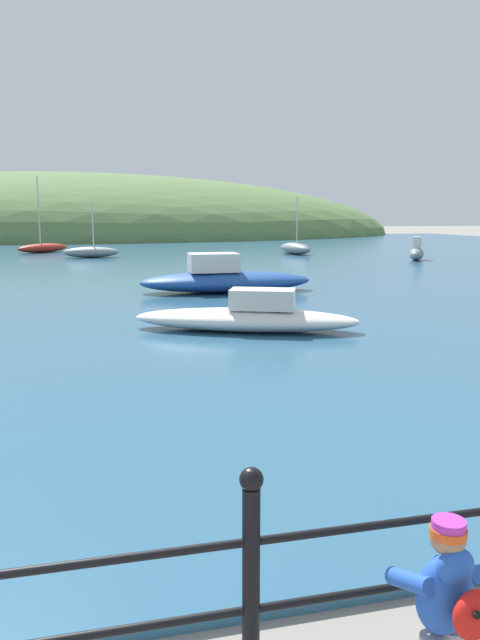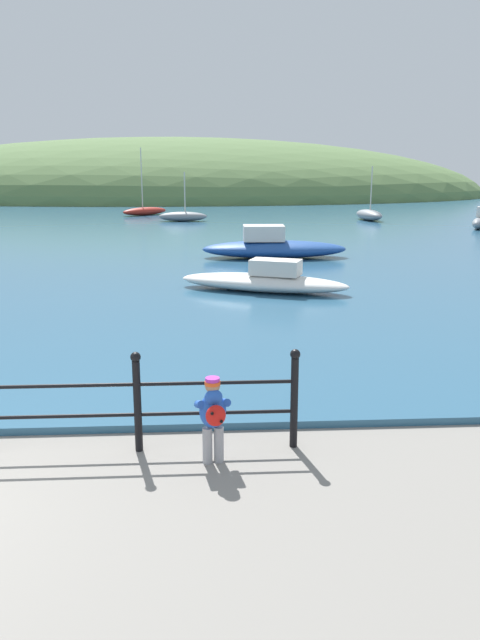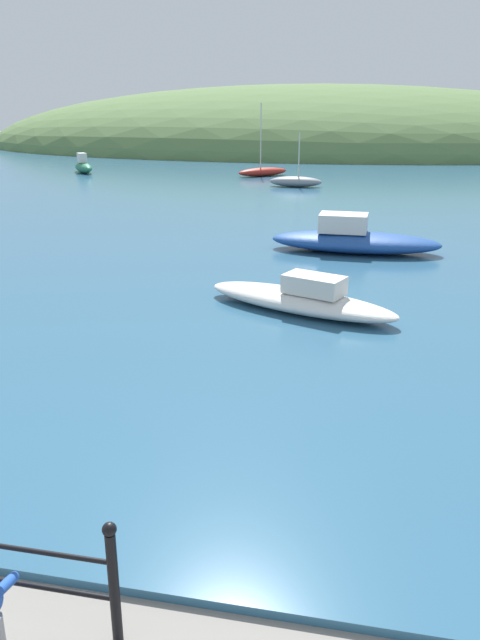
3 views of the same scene
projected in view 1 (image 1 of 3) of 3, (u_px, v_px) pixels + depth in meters
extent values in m
cube|color=#2D5B7A|center=(40.00, 260.00, 31.66)|extent=(80.00, 60.00, 0.10)
ellipsoid|color=#567542|center=(61.00, 236.00, 63.93)|extent=(70.31, 38.67, 12.78)
cylinder|color=black|center=(251.00, 592.00, 3.12)|extent=(0.09, 0.09, 1.10)
sphere|color=black|center=(251.00, 479.00, 3.02)|extent=(0.12, 0.12, 0.12)
ellipsoid|color=blue|center=(444.00, 595.00, 2.98)|extent=(0.33, 0.26, 0.40)
ellipsoid|color=blue|center=(455.00, 567.00, 2.90)|extent=(0.22, 0.15, 0.18)
cylinder|color=blue|center=(410.00, 581.00, 3.00)|extent=(0.14, 0.32, 0.19)
cylinder|color=blue|center=(457.00, 569.00, 3.11)|extent=(0.14, 0.32, 0.19)
sphere|color=#A37556|center=(448.00, 538.00, 2.93)|extent=(0.17, 0.17, 0.17)
cylinder|color=#E5511E|center=(448.00, 532.00, 2.93)|extent=(0.17, 0.17, 0.04)
cylinder|color=#B233AD|center=(449.00, 524.00, 2.92)|extent=(0.16, 0.16, 0.04)
ellipsoid|color=red|center=(474.00, 615.00, 2.80)|extent=(0.24, 0.16, 0.24)
sphere|color=black|center=(477.00, 615.00, 2.71)|extent=(0.04, 0.04, 0.04)
ellipsoid|color=gray|center=(295.00, 248.00, 35.13)|extent=(1.43, 3.29, 0.64)
cylinder|color=beige|center=(297.00, 220.00, 34.71)|extent=(0.07, 0.07, 2.55)
ellipsoid|color=#1E4793|center=(226.00, 282.00, 18.44)|extent=(5.16, 1.93, 0.60)
cube|color=silver|center=(213.00, 263.00, 18.27)|extent=(1.46, 1.02, 0.54)
ellipsoid|color=maroon|center=(43.00, 248.00, 36.52)|extent=(3.22, 3.04, 0.53)
cylinder|color=beige|center=(39.00, 210.00, 36.00)|extent=(0.07, 0.07, 3.84)
ellipsoid|color=silver|center=(246.00, 320.00, 12.40)|extent=(4.65, 2.84, 0.44)
cube|color=silver|center=(263.00, 299.00, 12.28)|extent=(1.43, 1.11, 0.40)
ellipsoid|color=gray|center=(416.00, 254.00, 30.72)|extent=(1.68, 2.10, 0.60)
cube|color=silver|center=(417.00, 242.00, 30.77)|extent=(0.63, 0.69, 0.54)
ellipsoid|color=gray|center=(91.00, 252.00, 32.40)|extent=(2.90, 1.06, 0.56)
cylinder|color=beige|center=(93.00, 224.00, 32.19)|extent=(0.07, 0.07, 2.30)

